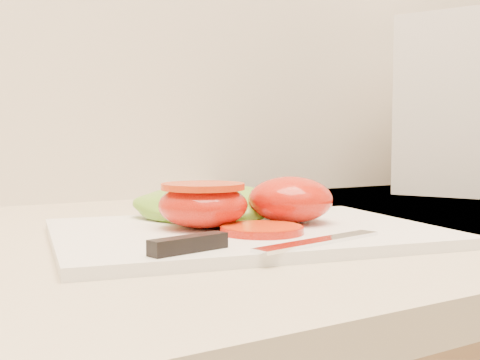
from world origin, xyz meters
TOP-DOWN VIEW (x-y plane):
  - cutting_board at (-0.01, 1.60)m, footprint 0.40×0.32m
  - tomato_half_dome at (0.05, 1.61)m, footprint 0.09×0.09m
  - tomato_half_cut at (-0.05, 1.62)m, footprint 0.09×0.09m
  - tomato_slice_0 at (-0.02, 1.56)m, footprint 0.07×0.07m
  - lettuce_leaf_0 at (-0.01, 1.68)m, footprint 0.19×0.19m
  - knife at (-0.07, 1.51)m, footprint 0.21×0.06m

SIDE VIEW (x-z plane):
  - cutting_board at x=-0.01m, z-range 0.93..0.94m
  - tomato_slice_0 at x=-0.02m, z-range 0.94..0.95m
  - knife at x=-0.07m, z-range 0.94..0.95m
  - lettuce_leaf_0 at x=-0.01m, z-range 0.94..0.97m
  - tomato_half_cut at x=-0.05m, z-range 0.94..0.98m
  - tomato_half_dome at x=0.05m, z-range 0.94..0.99m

